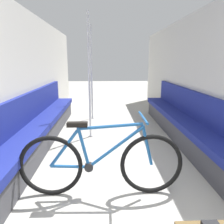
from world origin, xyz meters
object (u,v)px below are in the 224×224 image
object	(u,v)px
bench_seat_row_right	(189,128)
grab_pole_far	(92,74)
bench_seat_row_left	(37,130)
bicycle	(101,163)
grab_pole_near	(89,79)

from	to	relation	value
bench_seat_row_right	grab_pole_far	distance (m)	2.59
bench_seat_row_left	bicycle	size ratio (longest dim) A/B	2.70
bench_seat_row_right	grab_pole_far	xyz separation A→B (m)	(-1.69, 1.80, 0.77)
bench_seat_row_left	bicycle	world-z (taller)	bench_seat_row_left
bicycle	grab_pole_near	world-z (taller)	grab_pole_near
bench_seat_row_right	bicycle	distance (m)	1.96
grab_pole_far	bench_seat_row_left	bearing A→B (deg)	-113.72
bench_seat_row_left	grab_pole_near	world-z (taller)	grab_pole_near
bench_seat_row_left	grab_pole_near	xyz separation A→B (m)	(0.82, 0.47, 0.77)
grab_pole_near	grab_pole_far	world-z (taller)	same
bench_seat_row_left	grab_pole_far	world-z (taller)	grab_pole_far
bench_seat_row_left	bench_seat_row_right	distance (m)	2.48
bicycle	bench_seat_row_right	bearing A→B (deg)	56.13
bench_seat_row_right	grab_pole_near	xyz separation A→B (m)	(-1.66, 0.47, 0.77)
bench_seat_row_left	grab_pole_far	distance (m)	2.12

